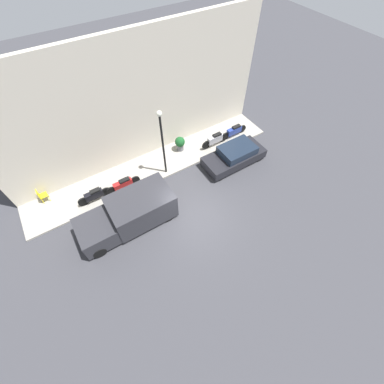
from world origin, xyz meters
TOP-DOWN VIEW (x-y plane):
  - ground_plane at (0.00, 0.00)m, footprint 60.00×60.00m
  - sidewalk at (4.59, 0.00)m, footprint 2.48×16.22m
  - building_facade at (5.98, 0.00)m, footprint 0.30×16.22m
  - parked_car at (2.21, -4.51)m, footprint 1.75×4.02m
  - delivery_van at (1.52, 3.04)m, footprint 2.06×5.03m
  - scooter_silver at (4.11, -4.33)m, footprint 0.30×2.02m
  - motorcycle_black at (3.94, 4.13)m, footprint 0.30×1.92m
  - motorcycle_red at (3.85, 2.43)m, footprint 0.30×2.10m
  - motorcycle_blue at (4.17, -6.01)m, footprint 0.30×2.08m
  - streetlamp at (3.73, -0.33)m, footprint 0.30×0.30m
  - potted_plant at (4.98, -2.10)m, footprint 0.66×0.66m
  - cafe_chair at (5.46, 6.65)m, footprint 0.40×0.40m

SIDE VIEW (x-z plane):
  - ground_plane at x=0.00m, z-range 0.00..0.00m
  - sidewalk at x=4.59m, z-range 0.00..0.12m
  - motorcycle_red at x=3.85m, z-range 0.16..0.91m
  - motorcycle_blue at x=4.17m, z-range 0.16..0.95m
  - motorcycle_black at x=3.94m, z-range 0.16..0.97m
  - parked_car at x=2.21m, z-range -0.02..1.22m
  - scooter_silver at x=4.11m, z-range 0.16..1.04m
  - cafe_chair at x=5.46m, z-range 0.19..1.11m
  - potted_plant at x=4.98m, z-range 0.19..1.19m
  - delivery_van at x=1.52m, z-range 0.02..1.80m
  - streetlamp at x=3.73m, z-range 0.70..5.14m
  - building_facade at x=5.98m, z-range 0.00..7.59m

